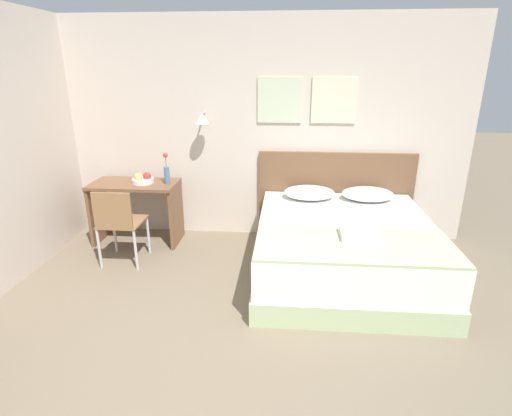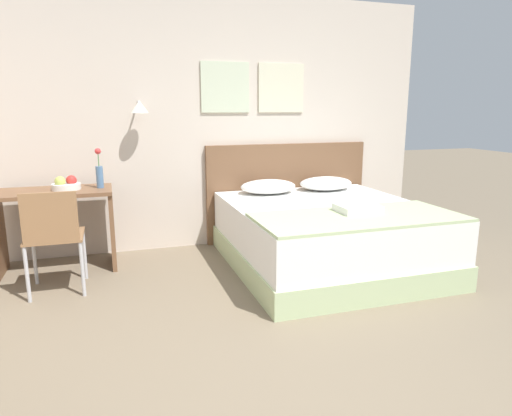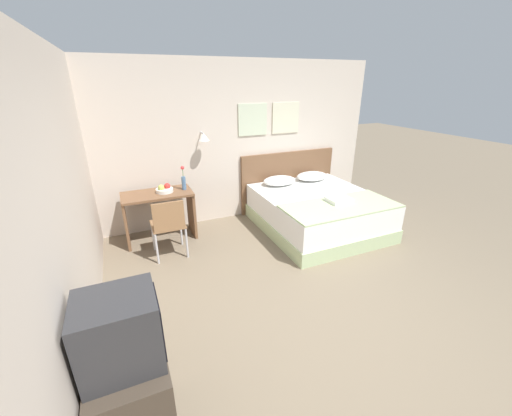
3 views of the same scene
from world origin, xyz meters
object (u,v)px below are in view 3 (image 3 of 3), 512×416
(headboard, at_px, (288,180))
(pillow_right, at_px, (312,176))
(pillow_left, at_px, (279,181))
(television, at_px, (120,332))
(flower_vase, at_px, (184,180))
(throw_blanket, at_px, (341,206))
(bed, at_px, (317,212))
(folded_towel_near_foot, at_px, (339,200))
(desk, at_px, (159,208))
(desk_chair, at_px, (169,223))
(tv_stand, at_px, (133,397))
(fruit_bowl, at_px, (164,189))

(headboard, xyz_separation_m, pillow_right, (0.34, -0.29, 0.12))
(pillow_left, distance_m, television, 4.02)
(flower_vase, height_order, television, television)
(throw_blanket, bearing_deg, flower_vase, 148.36)
(bed, distance_m, folded_towel_near_foot, 0.56)
(television, bearing_deg, desk, 78.70)
(headboard, bearing_deg, pillow_right, -40.89)
(bed, height_order, headboard, headboard)
(bed, relative_size, headboard, 1.04)
(headboard, relative_size, flower_vase, 5.10)
(pillow_left, bearing_deg, headboard, 40.89)
(bed, xyz_separation_m, desk_chair, (-2.39, 0.04, 0.23))
(pillow_left, distance_m, throw_blanket, 1.34)
(pillow_left, distance_m, desk, 2.10)
(tv_stand, bearing_deg, flower_vase, 71.17)
(headboard, bearing_deg, bed, -90.00)
(folded_towel_near_foot, bearing_deg, pillow_right, 76.68)
(desk_chair, xyz_separation_m, fruit_bowl, (0.07, 0.63, 0.28))
(bed, bearing_deg, folded_towel_near_foot, -81.53)
(bed, bearing_deg, pillow_left, 115.08)
(bed, relative_size, television, 3.99)
(headboard, xyz_separation_m, flower_vase, (-2.02, -0.34, 0.35))
(throw_blanket, xyz_separation_m, fruit_bowl, (-2.32, 1.24, 0.19))
(fruit_bowl, distance_m, television, 3.02)
(folded_towel_near_foot, height_order, fruit_bowl, fruit_bowl)
(bed, xyz_separation_m, throw_blanket, (0.00, -0.57, 0.31))
(bed, distance_m, television, 3.83)
(headboard, relative_size, pillow_right, 3.18)
(pillow_left, relative_size, throw_blanket, 0.35)
(pillow_left, bearing_deg, television, -131.94)
(throw_blanket, xyz_separation_m, tv_stand, (-3.03, -1.70, -0.28))
(tv_stand, bearing_deg, bed, 36.84)
(tv_stand, bearing_deg, folded_towel_near_foot, 30.69)
(television, bearing_deg, throw_blanket, 29.30)
(television, bearing_deg, pillow_right, 41.65)
(bed, distance_m, headboard, 1.04)
(fruit_bowl, bearing_deg, desk_chair, -96.54)
(desk, bearing_deg, pillow_right, 0.96)
(desk_chair, bearing_deg, bed, -0.96)
(bed, distance_m, pillow_left, 0.88)
(desk_chair, bearing_deg, folded_towel_near_foot, -10.90)
(pillow_left, relative_size, flower_vase, 1.60)
(desk, bearing_deg, television, -101.30)
(fruit_bowl, distance_m, flower_vase, 0.31)
(desk, xyz_separation_m, desk_chair, (0.04, -0.64, 0.01))
(folded_towel_near_foot, distance_m, tv_stand, 3.61)
(desk_chair, bearing_deg, tv_stand, -105.39)
(desk, height_order, fruit_bowl, fruit_bowl)
(pillow_left, height_order, tv_stand, pillow_left)
(bed, relative_size, pillow_right, 3.30)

